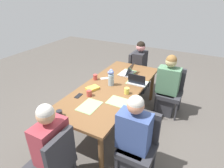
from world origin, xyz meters
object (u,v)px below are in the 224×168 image
(flower_vase, at_px, (111,78))
(coffee_mug_centre_right, at_px, (95,77))
(chair_head_right_left_mid, at_px, (137,69))
(phone_black, at_px, (79,96))
(dining_table, at_px, (112,90))
(person_head_right_left_mid, at_px, (139,70))
(laptop_head_right_left_mid, at_px, (127,72))
(coffee_mug_near_right, at_px, (127,91))
(person_head_left_right_near, at_px, (53,153))
(coffee_mug_centre_left, at_px, (89,93))
(phone_silver, at_px, (105,78))
(chair_near_left_near, at_px, (171,89))
(coffee_mug_near_left, at_px, (59,113))
(person_near_left_far, at_px, (133,142))
(book_red_cover, at_px, (93,88))
(chair_near_left_far, at_px, (140,141))
(laptop_near_left_near, at_px, (137,82))
(person_near_left_near, at_px, (167,89))

(flower_vase, relative_size, coffee_mug_centre_right, 2.97)
(chair_head_right_left_mid, xyz_separation_m, phone_black, (-1.95, 0.24, 0.23))
(dining_table, height_order, person_head_right_left_mid, person_head_right_left_mid)
(laptop_head_right_left_mid, xyz_separation_m, coffee_mug_near_right, (-0.70, -0.30, 0.01))
(dining_table, xyz_separation_m, person_head_left_right_near, (-1.44, 0.02, -0.14))
(chair_head_right_left_mid, distance_m, coffee_mug_centre_left, 1.89)
(coffee_mug_centre_left, height_order, phone_silver, coffee_mug_centre_left)
(coffee_mug_centre_right, xyz_separation_m, phone_black, (-0.62, -0.08, -0.05))
(phone_black, distance_m, phone_silver, 0.74)
(laptop_head_right_left_mid, distance_m, phone_silver, 0.49)
(phone_silver, bearing_deg, chair_near_left_near, 168.17)
(chair_head_right_left_mid, height_order, coffee_mug_near_left, chair_head_right_left_mid)
(person_near_left_far, height_order, flower_vase, person_near_left_far)
(person_near_left_far, distance_m, phone_black, 1.13)
(coffee_mug_near_right, bearing_deg, book_red_cover, 103.85)
(coffee_mug_near_left, bearing_deg, laptop_head_right_left_mid, -8.63)
(person_head_left_right_near, bearing_deg, chair_near_left_near, -20.96)
(chair_near_left_far, height_order, laptop_near_left_near, laptop_near_left_near)
(chair_near_left_far, distance_m, coffee_mug_centre_right, 1.51)
(laptop_near_left_near, height_order, coffee_mug_near_left, laptop_near_left_near)
(person_near_left_far, height_order, person_head_left_right_near, same)
(laptop_near_left_near, bearing_deg, flower_vase, 122.18)
(laptop_head_right_left_mid, xyz_separation_m, coffee_mug_centre_right, (-0.50, 0.42, 0.01))
(coffee_mug_near_right, bearing_deg, person_head_left_right_near, 165.74)
(chair_head_right_left_mid, distance_m, phone_silver, 1.25)
(person_head_right_left_mid, distance_m, laptop_head_right_left_mid, 0.81)
(chair_near_left_near, relative_size, laptop_near_left_near, 2.81)
(chair_near_left_far, distance_m, book_red_cover, 1.19)
(person_near_left_far, bearing_deg, chair_head_right_left_mid, 20.00)
(dining_table, xyz_separation_m, laptop_head_right_left_mid, (0.60, -0.02, 0.11))
(coffee_mug_near_right, bearing_deg, coffee_mug_centre_right, 74.37)
(book_red_cover, bearing_deg, laptop_head_right_left_mid, 5.17)
(person_near_left_far, height_order, laptop_head_right_left_mid, person_near_left_far)
(chair_near_left_far, relative_size, laptop_head_right_left_mid, 2.81)
(chair_head_right_left_mid, bearing_deg, laptop_head_right_left_mid, -172.91)
(phone_black, bearing_deg, book_red_cover, -19.03)
(person_near_left_near, xyz_separation_m, chair_head_right_left_mid, (0.68, 0.87, -0.03))
(chair_head_right_left_mid, relative_size, laptop_head_right_left_mid, 2.81)
(flower_vase, distance_m, coffee_mug_centre_right, 0.37)
(coffee_mug_centre_left, bearing_deg, chair_near_left_near, -38.93)
(person_near_left_near, distance_m, phone_black, 1.70)
(person_near_left_far, xyz_separation_m, laptop_head_right_left_mid, (1.44, 0.72, 0.25))
(person_near_left_near, distance_m, coffee_mug_near_right, 1.01)
(laptop_near_left_near, xyz_separation_m, phone_silver, (-0.08, 0.62, -0.04))
(flower_vase, xyz_separation_m, laptop_head_right_left_mid, (0.56, -0.06, -0.09))
(person_head_left_right_near, distance_m, coffee_mug_near_right, 1.41)
(chair_near_left_far, xyz_separation_m, book_red_cover, (0.53, 1.04, 0.25))
(person_near_left_far, bearing_deg, phone_black, 73.32)
(laptop_head_right_left_mid, height_order, phone_black, laptop_head_right_left_mid)
(chair_head_right_left_mid, xyz_separation_m, laptop_near_left_near, (-1.14, -0.43, 0.27))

